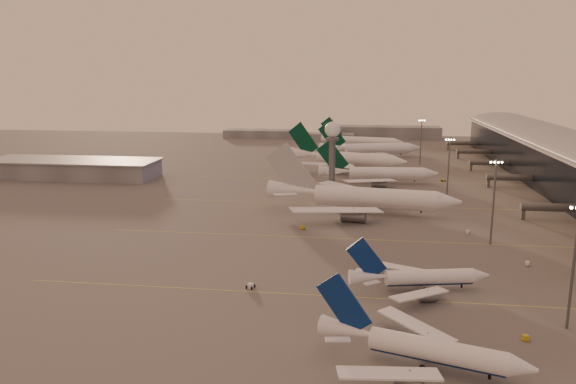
# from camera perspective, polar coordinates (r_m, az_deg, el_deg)

# --- Properties ---
(ground) EXTENTS (700.00, 700.00, 0.00)m
(ground) POSITION_cam_1_polar(r_m,az_deg,el_deg) (119.52, -1.56, -12.03)
(ground) COLOR #605D5D
(ground) RESTS_ON ground
(taxiway_markings) EXTENTS (180.00, 185.25, 0.02)m
(taxiway_markings) POSITION_cam_1_polar(r_m,az_deg,el_deg) (171.18, 11.55, -4.79)
(taxiway_markings) COLOR gold
(taxiway_markings) RESTS_ON ground
(hangar) EXTENTS (82.00, 27.00, 8.50)m
(hangar) POSITION_cam_1_polar(r_m,az_deg,el_deg) (287.00, -21.06, 2.27)
(hangar) COLOR slate
(hangar) RESTS_ON ground
(radar_tower) EXTENTS (6.40, 6.40, 31.10)m
(radar_tower) POSITION_cam_1_polar(r_m,az_deg,el_deg) (229.76, 4.53, 5.00)
(radar_tower) COLOR #525459
(radar_tower) RESTS_ON ground
(mast_a) EXTENTS (3.60, 0.56, 25.00)m
(mast_a) POSITION_cam_1_polar(r_m,az_deg,el_deg) (120.06, 27.05, -6.27)
(mast_a) COLOR #525459
(mast_a) RESTS_ON ground
(mast_b) EXTENTS (3.60, 0.56, 25.00)m
(mast_b) POSITION_cam_1_polar(r_m,az_deg,el_deg) (170.47, 20.17, -0.59)
(mast_b) COLOR #525459
(mast_b) RESTS_ON ground
(mast_c) EXTENTS (3.60, 0.56, 25.00)m
(mast_c) POSITION_cam_1_polar(r_m,az_deg,el_deg) (222.80, 15.99, 2.48)
(mast_c) COLOR #525459
(mast_c) RESTS_ON ground
(mast_d) EXTENTS (3.60, 0.56, 25.00)m
(mast_d) POSITION_cam_1_polar(r_m,az_deg,el_deg) (311.13, 13.35, 5.19)
(mast_d) COLOR #525459
(mast_d) RESTS_ON ground
(distant_horizon) EXTENTS (165.00, 37.50, 9.00)m
(distant_horizon) POSITION_cam_1_polar(r_m,az_deg,el_deg) (435.43, 5.78, 5.98)
(distant_horizon) COLOR slate
(distant_horizon) RESTS_ON ground
(narrowbody_near) EXTENTS (36.05, 28.33, 14.50)m
(narrowbody_near) POSITION_cam_1_polar(r_m,az_deg,el_deg) (100.29, 13.35, -15.46)
(narrowbody_near) COLOR white
(narrowbody_near) RESTS_ON ground
(narrowbody_mid) EXTENTS (32.98, 26.05, 13.04)m
(narrowbody_mid) POSITION_cam_1_polar(r_m,az_deg,el_deg) (132.46, 13.22, -8.67)
(narrowbody_mid) COLOR white
(narrowbody_mid) RESTS_ON ground
(widebody_white) EXTENTS (69.20, 55.10, 24.42)m
(widebody_white) POSITION_cam_1_polar(r_m,az_deg,el_deg) (200.40, 7.53, -0.95)
(widebody_white) COLOR white
(widebody_white) RESTS_ON ground
(greentail_a) EXTENTS (54.61, 44.01, 19.83)m
(greentail_a) POSITION_cam_1_polar(r_m,az_deg,el_deg) (255.55, 9.17, 1.63)
(greentail_a) COLOR white
(greentail_a) RESTS_ON ground
(greentail_b) EXTENTS (62.78, 49.92, 23.58)m
(greentail_b) POSITION_cam_1_polar(r_m,az_deg,el_deg) (292.25, 5.96, 3.13)
(greentail_b) COLOR white
(greentail_b) RESTS_ON ground
(greentail_c) EXTENTS (60.47, 48.23, 22.42)m
(greentail_c) POSITION_cam_1_polar(r_m,az_deg,el_deg) (334.64, 8.40, 4.15)
(greentail_c) COLOR white
(greentail_c) RESTS_ON ground
(greentail_d) EXTENTS (55.37, 44.25, 20.38)m
(greentail_d) POSITION_cam_1_polar(r_m,az_deg,el_deg) (375.70, 7.54, 4.96)
(greentail_d) COLOR white
(greentail_d) RESTS_ON ground
(gsv_catering_a) EXTENTS (5.51, 3.33, 4.22)m
(gsv_catering_a) POSITION_cam_1_polar(r_m,az_deg,el_deg) (115.58, 23.15, -12.77)
(gsv_catering_a) COLOR gold
(gsv_catering_a) RESTS_ON ground
(gsv_tug_mid) EXTENTS (4.36, 3.38, 1.09)m
(gsv_tug_mid) POSITION_cam_1_polar(r_m,az_deg,el_deg) (131.36, -3.83, -9.52)
(gsv_tug_mid) COLOR white
(gsv_tug_mid) RESTS_ON ground
(gsv_truck_b) EXTENTS (5.87, 3.46, 2.23)m
(gsv_truck_b) POSITION_cam_1_polar(r_m,az_deg,el_deg) (158.15, 23.32, -6.52)
(gsv_truck_b) COLOR white
(gsv_truck_b) RESTS_ON ground
(gsv_truck_c) EXTENTS (6.26, 5.19, 2.46)m
(gsv_truck_c) POSITION_cam_1_polar(r_m,az_deg,el_deg) (178.86, 1.64, -3.40)
(gsv_truck_c) COLOR gold
(gsv_truck_c) RESTS_ON ground
(gsv_catering_b) EXTENTS (5.31, 3.38, 4.03)m
(gsv_catering_b) POSITION_cam_1_polar(r_m,az_deg,el_deg) (182.53, 17.88, -3.43)
(gsv_catering_b) COLOR white
(gsv_catering_b) RESTS_ON ground
(gsv_tug_far) EXTENTS (2.69, 3.81, 1.00)m
(gsv_tug_far) POSITION_cam_1_polar(r_m,az_deg,el_deg) (204.62, 4.66, -1.68)
(gsv_tug_far) COLOR white
(gsv_tug_far) RESTS_ON ground
(gsv_truck_d) EXTENTS (3.46, 5.62, 2.14)m
(gsv_truck_d) POSITION_cam_1_polar(r_m,az_deg,el_deg) (240.51, 0.55, 0.55)
(gsv_truck_d) COLOR white
(gsv_truck_d) RESTS_ON ground
(gsv_tug_hangar) EXTENTS (4.14, 3.20, 1.04)m
(gsv_tug_hangar) POSITION_cam_1_polar(r_m,az_deg,el_deg) (267.27, 15.49, 1.15)
(gsv_tug_hangar) COLOR gold
(gsv_tug_hangar) RESTS_ON ground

